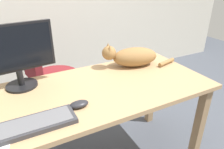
% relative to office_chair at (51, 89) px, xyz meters
% --- Properties ---
extents(desk, '(1.55, 0.71, 0.73)m').
position_rel_office_chair_xyz_m(desk, '(0.17, -0.69, 0.21)').
color(desk, tan).
rests_on(desk, ground_plane).
extents(office_chair, '(0.49, 0.48, 0.95)m').
position_rel_office_chair_xyz_m(office_chair, '(0.00, 0.00, 0.00)').
color(office_chair, black).
rests_on(office_chair, ground_plane).
extents(monitor, '(0.48, 0.20, 0.41)m').
position_rel_office_chair_xyz_m(monitor, '(-0.25, -0.44, 0.54)').
color(monitor, black).
rests_on(monitor, desk).
extents(keyboard, '(0.44, 0.15, 0.03)m').
position_rel_office_chair_xyz_m(keyboard, '(-0.27, -0.90, 0.32)').
color(keyboard, '#333338').
rests_on(keyboard, desk).
extents(cat, '(0.59, 0.27, 0.20)m').
position_rel_office_chair_xyz_m(cat, '(0.58, -0.49, 0.39)').
color(cat, olive).
rests_on(cat, desk).
extents(computer_mouse, '(0.11, 0.06, 0.04)m').
position_rel_office_chair_xyz_m(computer_mouse, '(0.00, -0.84, 0.33)').
color(computer_mouse, '#232328').
rests_on(computer_mouse, desk).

